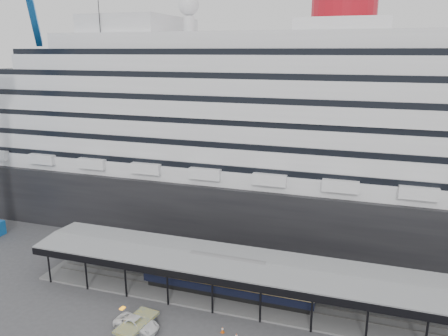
% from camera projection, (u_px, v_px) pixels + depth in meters
% --- Properties ---
extents(ground, '(200.00, 200.00, 0.00)m').
position_uv_depth(ground, '(234.00, 322.00, 50.10)').
color(ground, '#3E3E41').
rests_on(ground, ground).
extents(cruise_ship, '(130.00, 30.00, 43.90)m').
position_uv_depth(cruise_ship, '(289.00, 122.00, 74.67)').
color(cruise_ship, black).
rests_on(cruise_ship, ground).
extents(platform_canopy, '(56.00, 9.18, 5.30)m').
position_uv_depth(platform_canopy, '(245.00, 282.00, 54.08)').
color(platform_canopy, slate).
rests_on(platform_canopy, ground).
extents(port_truck, '(5.50, 3.10, 1.45)m').
position_uv_depth(port_truck, '(137.00, 324.00, 48.51)').
color(port_truck, white).
rests_on(port_truck, ground).
extents(pullman_carriage, '(22.13, 3.11, 21.70)m').
position_uv_depth(pullman_carriage, '(227.00, 277.00, 54.71)').
color(pullman_carriage, black).
rests_on(pullman_carriage, ground).
extents(traffic_cone_left, '(0.49, 0.49, 0.75)m').
position_uv_depth(traffic_cone_left, '(222.00, 330.00, 48.08)').
color(traffic_cone_left, '#D8510C').
rests_on(traffic_cone_left, ground).
extents(traffic_cone_right, '(0.44, 0.44, 0.80)m').
position_uv_depth(traffic_cone_right, '(236.00, 336.00, 46.91)').
color(traffic_cone_right, '#EB3C0D').
rests_on(traffic_cone_right, ground).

